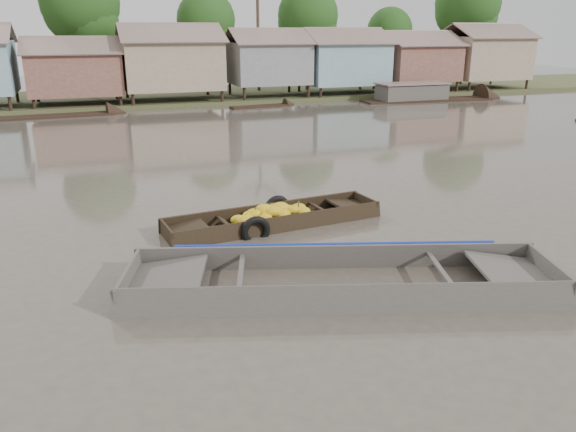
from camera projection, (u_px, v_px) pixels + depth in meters
name	position (u px, v px, depth m)	size (l,w,h in m)	color
ground	(267.00, 264.00, 12.42)	(120.00, 120.00, 0.00)	#51463E
riverbank	(173.00, 57.00, 40.88)	(120.00, 12.47, 10.22)	#384723
banana_boat	(271.00, 219.00, 14.84)	(5.99, 2.04, 0.83)	black
viewer_boat	(342.00, 285.00, 11.22)	(8.83, 4.69, 0.69)	#443F3A
distant_boats	(349.00, 102.00, 38.36)	(48.77, 15.08, 1.38)	black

